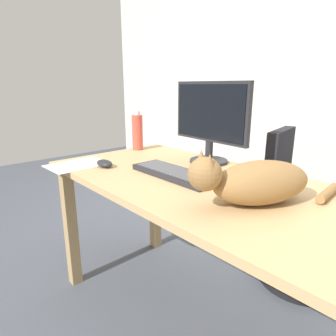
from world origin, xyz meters
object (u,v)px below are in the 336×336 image
Objects in this scene: cat at (256,181)px; computer_mouse at (105,163)px; monitor at (210,119)px; water_bottle at (137,132)px; keyboard at (175,173)px; office_chair at (297,219)px.

computer_mouse is (-0.76, -0.14, -0.06)m from cat.
water_bottle is at bearing -170.42° from monitor.
computer_mouse reaches higher than keyboard.
cat reaches higher than computer_mouse.
office_chair is at bearing 32.44° from water_bottle.
water_bottle is (-0.83, -0.53, 0.47)m from office_chair.
monitor is (-0.32, -0.44, 0.59)m from office_chair.
monitor is at bearing 9.58° from water_bottle.
cat is at bearing -78.16° from office_chair.
cat reaches higher than office_chair.
keyboard is at bearing -109.23° from office_chair.
office_chair is 8.16× the size of computer_mouse.
computer_mouse is 0.45× the size of water_bottle.
office_chair reaches higher than computer_mouse.
cat is at bearing 10.49° from computer_mouse.
keyboard is (0.06, -0.30, -0.21)m from monitor.
computer_mouse is at bearing -124.00° from office_chair.
monitor is 0.37m from keyboard.
water_bottle is (-0.22, 0.37, 0.10)m from computer_mouse.
water_bottle is at bearing 121.23° from computer_mouse.
keyboard is 0.38m from computer_mouse.
computer_mouse is (-0.61, -0.90, 0.38)m from office_chair.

